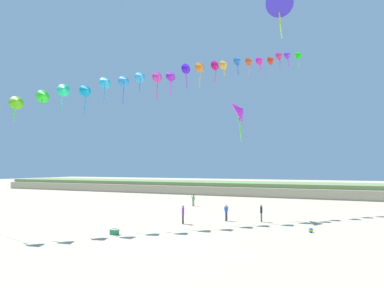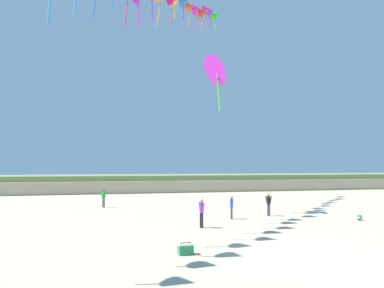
% 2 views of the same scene
% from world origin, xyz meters
% --- Properties ---
extents(ground_plane, '(240.00, 240.00, 0.00)m').
position_xyz_m(ground_plane, '(0.00, 0.00, 0.00)').
color(ground_plane, tan).
extents(dune_ridge, '(120.00, 12.95, 2.17)m').
position_xyz_m(dune_ridge, '(0.00, 42.78, 1.08)').
color(dune_ridge, tan).
rests_on(dune_ridge, ground).
extents(person_near_left, '(0.30, 0.53, 1.56)m').
position_xyz_m(person_near_left, '(4.04, 11.63, 0.90)').
color(person_near_left, '#474C56').
rests_on(person_near_left, ground).
extents(person_near_right, '(0.33, 0.49, 1.50)m').
position_xyz_m(person_near_right, '(1.01, 10.77, 0.87)').
color(person_near_right, '#474C56').
rests_on(person_near_right, ground).
extents(person_mid_center, '(0.51, 0.31, 1.54)m').
position_xyz_m(person_mid_center, '(-6.57, 20.46, 0.89)').
color(person_mid_center, '#726656').
rests_on(person_mid_center, ground).
extents(person_far_left, '(0.23, 0.56, 1.61)m').
position_xyz_m(person_far_left, '(-1.93, 7.71, 0.93)').
color(person_far_left, black).
rests_on(person_far_left, ground).
extents(large_kite_mid_trail, '(2.38, 2.82, 4.46)m').
position_xyz_m(large_kite_mid_trail, '(1.38, 14.32, 10.70)').
color(large_kite_mid_trail, '#F12CF1').
extents(beach_cooler, '(0.58, 0.41, 0.46)m').
position_xyz_m(beach_cooler, '(-4.46, 1.40, 0.21)').
color(beach_cooler, '#23844C').
rests_on(beach_cooler, ground).
extents(beach_ball, '(0.36, 0.36, 0.36)m').
position_xyz_m(beach_ball, '(8.56, 8.08, 0.18)').
color(beach_ball, blue).
rests_on(beach_ball, ground).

